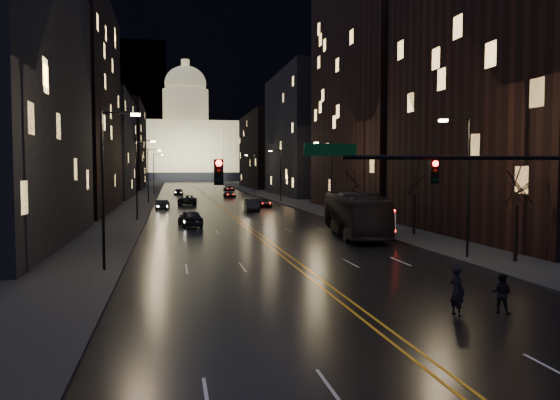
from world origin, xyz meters
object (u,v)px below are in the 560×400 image
pedestrian_b (501,293)px  bus (355,214)px  pedestrian_a (457,291)px  oncoming_car_b (163,205)px  oncoming_car_a (190,218)px  receding_car_a (252,205)px  traffic_signal (485,183)px

pedestrian_b → bus: bearing=-49.9°
bus → pedestrian_b: size_ratio=8.34×
pedestrian_a → pedestrian_b: (1.92, 0.00, -0.17)m
oncoming_car_b → pedestrian_b: pedestrian_b is taller
bus → oncoming_car_a: size_ratio=2.74×
oncoming_car_b → bus: bearing=121.3°
oncoming_car_a → pedestrian_a: 36.31m
oncoming_car_a → oncoming_car_b: 22.06m
receding_car_a → bus: bearing=-78.3°
bus → pedestrian_b: (-2.48, -24.77, -1.07)m
traffic_signal → pedestrian_a: size_ratio=8.82×
oncoming_car_b → receding_car_a: 12.38m
bus → pedestrian_a: size_ratio=6.85×
traffic_signal → bus: (2.05, 22.77, -3.23)m
oncoming_car_b → pedestrian_b: bearing=108.0°
traffic_signal → pedestrian_a: (-2.35, -2.00, -4.12)m
traffic_signal → oncoming_car_b: (-14.41, 55.02, -4.37)m
receding_car_a → traffic_signal: bearing=-84.8°
pedestrian_a → pedestrian_b: pedestrian_a is taller
bus → receding_car_a: bus is taller
bus → receding_car_a: (-4.73, 28.28, -1.04)m
receding_car_a → oncoming_car_b: bearing=163.5°
traffic_signal → receding_car_a: (-2.68, 51.05, -4.28)m
traffic_signal → pedestrian_a: traffic_signal is taller
traffic_signal → pedestrian_b: 4.76m
traffic_signal → bus: traffic_signal is taller
pedestrian_a → pedestrian_b: 1.93m
traffic_signal → oncoming_car_b: size_ratio=3.89×
bus → oncoming_car_b: bus is taller
traffic_signal → receding_car_a: size_ratio=3.44×
traffic_signal → bus: size_ratio=1.29×
oncoming_car_b → pedestrian_b: 58.70m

